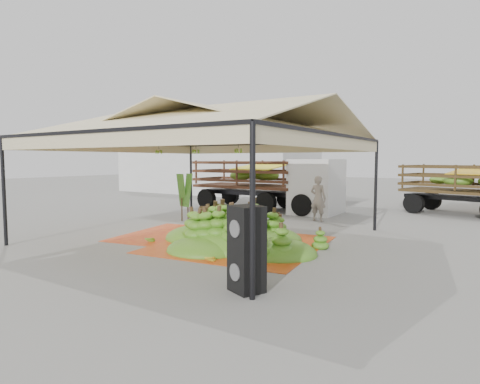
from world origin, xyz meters
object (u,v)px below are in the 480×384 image
Objects in this scene: banana_heap at (237,226)px; vendor at (318,198)px; speaker_stack at (247,249)px; truck_left at (271,179)px.

banana_heap is 2.94× the size of vendor.
banana_heap is 3.81m from speaker_stack.
banana_heap is at bearing 94.90° from vendor.
speaker_stack reaches higher than banana_heap.
vendor reaches higher than speaker_stack.
vendor is (-2.07, 8.55, 0.11)m from speaker_stack.
banana_heap is 3.34× the size of speaker_stack.
speaker_stack is 0.88× the size of vendor.
truck_left is (-5.25, 10.64, 0.70)m from speaker_stack.
speaker_stack is (2.24, -3.07, 0.22)m from banana_heap.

